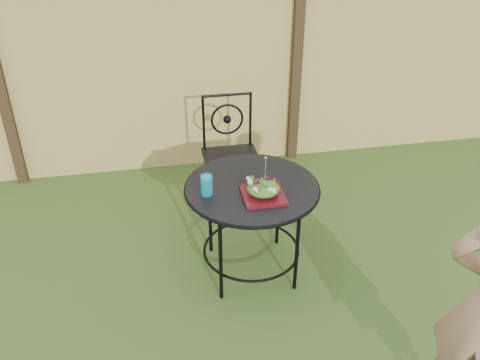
{
  "coord_description": "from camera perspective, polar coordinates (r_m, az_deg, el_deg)",
  "views": [
    {
      "loc": [
        -0.08,
        -2.43,
        2.65
      ],
      "look_at": [
        0.48,
        0.59,
        0.75
      ],
      "focal_mm": 40.0,
      "sensor_mm": 36.0,
      "label": 1
    }
  ],
  "objects": [
    {
      "name": "salad_plate",
      "position": [
        3.48,
        2.48,
        -1.62
      ],
      "size": [
        0.27,
        0.27,
        0.02
      ],
      "primitive_type": "cube",
      "color": "#440911",
      "rests_on": "patio_table"
    },
    {
      "name": "drinking_glass",
      "position": [
        3.48,
        -3.57,
        -0.54
      ],
      "size": [
        0.08,
        0.08,
        0.14
      ],
      "primitive_type": "cylinder",
      "color": "#0E80A6",
      "rests_on": "patio_table"
    },
    {
      "name": "salad",
      "position": [
        3.45,
        2.5,
        -0.9
      ],
      "size": [
        0.21,
        0.21,
        0.08
      ],
      "primitive_type": "ellipsoid",
      "color": "#235614",
      "rests_on": "salad_plate"
    },
    {
      "name": "fence",
      "position": [
        4.93,
        -9.13,
        11.11
      ],
      "size": [
        8.0,
        0.12,
        1.9
      ],
      "color": "#E3C870",
      "rests_on": "ground"
    },
    {
      "name": "patio_chair",
      "position": [
        4.49,
        -1.03,
        3.15
      ],
      "size": [
        0.46,
        0.46,
        0.95
      ],
      "color": "black",
      "rests_on": "ground"
    },
    {
      "name": "fork",
      "position": [
        3.39,
        2.72,
        0.97
      ],
      "size": [
        0.01,
        0.01,
        0.18
      ],
      "primitive_type": "cylinder",
      "color": "silver",
      "rests_on": "salad"
    },
    {
      "name": "ground",
      "position": [
        3.59,
        -6.05,
        -16.0
      ],
      "size": [
        60.0,
        60.0,
        0.0
      ],
      "primitive_type": "plane",
      "color": "#254516",
      "rests_on": "ground"
    },
    {
      "name": "patio_table",
      "position": [
        3.67,
        1.26,
        -2.48
      ],
      "size": [
        0.92,
        0.92,
        0.72
      ],
      "color": "black",
      "rests_on": "ground"
    }
  ]
}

